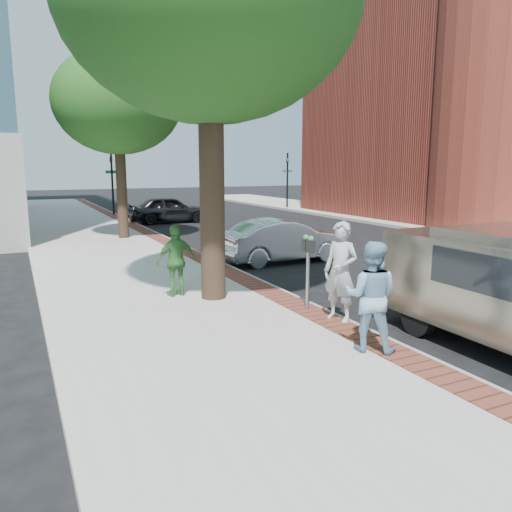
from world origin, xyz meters
TOP-DOWN VIEW (x-y plane):
  - ground at (0.00, 0.00)m, footprint 120.00×120.00m
  - sidewalk at (-1.50, 8.00)m, footprint 5.00×60.00m
  - brick_strip at (0.70, 8.00)m, footprint 0.60×60.00m
  - curb at (1.05, 8.00)m, footprint 0.10×60.00m
  - sidewalk_far at (14.50, 8.00)m, footprint 5.00×60.00m
  - church at (20.98, 13.13)m, footprint 19.00×16.00m
  - signal_near at (0.90, 22.00)m, footprint 0.70×0.15m
  - signal_far at (12.50, 22.00)m, footprint 0.70×0.15m
  - tree_far at (-0.50, 12.00)m, footprint 4.80×4.80m
  - parking_meter at (0.71, 0.22)m, footprint 0.12×0.32m
  - person_gray at (0.89, -0.59)m, footprint 0.65×0.78m
  - person_officer at (0.43, -2.03)m, footprint 1.03×1.03m
  - person_green at (-1.25, 2.40)m, footprint 0.95×0.50m
  - sedan_silver at (3.09, 5.49)m, footprint 4.07×1.53m
  - bg_car at (2.97, 17.65)m, footprint 4.21×1.85m

SIDE VIEW (x-z plane):
  - ground at x=0.00m, z-range 0.00..0.00m
  - sidewalk at x=-1.50m, z-range 0.00..0.15m
  - curb at x=1.05m, z-range 0.00..0.15m
  - sidewalk_far at x=14.50m, z-range 0.00..0.15m
  - brick_strip at x=0.70m, z-range 0.15..0.16m
  - sedan_silver at x=3.09m, z-range 0.00..1.33m
  - bg_car at x=2.97m, z-range 0.00..1.41m
  - person_green at x=-1.25m, z-range 0.15..1.69m
  - person_officer at x=0.43m, z-range 0.15..1.83m
  - person_gray at x=0.89m, z-range 0.15..1.96m
  - parking_meter at x=0.71m, z-range 0.47..1.94m
  - signal_near at x=0.90m, z-range 0.35..4.15m
  - signal_far at x=12.50m, z-range 0.35..4.15m
  - tree_far at x=-0.50m, z-range 1.73..8.87m
  - church at x=20.98m, z-range -2.94..17.46m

